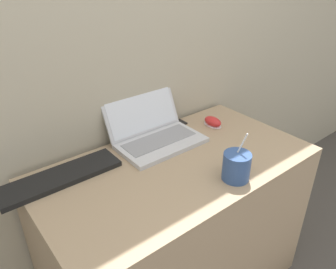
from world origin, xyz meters
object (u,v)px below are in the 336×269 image
external_keyboard (60,177)px  usb_stick (182,122)px  computer_mouse (213,122)px  drink_cup (236,166)px  laptop (154,132)px

external_keyboard → usb_stick: 0.67m
computer_mouse → drink_cup: bearing=-124.3°
usb_stick → laptop: bearing=-163.9°
laptop → external_keyboard: size_ratio=0.83×
laptop → drink_cup: (0.07, -0.42, 0.01)m
laptop → drink_cup: size_ratio=1.97×
drink_cup → computer_mouse: size_ratio=1.83×
computer_mouse → usb_stick: (-0.10, 0.12, -0.02)m
computer_mouse → usb_stick: bearing=130.0°
drink_cup → computer_mouse: drink_cup is taller
laptop → drink_cup: laptop is taller
external_keyboard → computer_mouse: bearing=-3.0°
drink_cup → computer_mouse: (0.25, 0.36, -0.04)m
computer_mouse → laptop: bearing=170.1°
external_keyboard → laptop: bearing=1.9°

